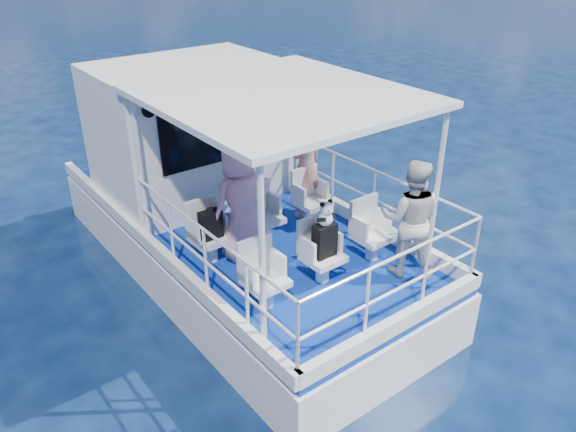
# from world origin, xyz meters

# --- Properties ---
(ground) EXTENTS (2000.00, 2000.00, 0.00)m
(ground) POSITION_xyz_m (0.00, 0.00, 0.00)
(ground) COLOR #061332
(ground) RESTS_ON ground
(hull) EXTENTS (3.00, 7.00, 1.60)m
(hull) POSITION_xyz_m (0.00, 1.00, 0.00)
(hull) COLOR white
(hull) RESTS_ON ground
(deck) EXTENTS (2.90, 6.90, 0.10)m
(deck) POSITION_xyz_m (0.00, 1.00, 0.85)
(deck) COLOR navy
(deck) RESTS_ON hull
(cabin) EXTENTS (2.85, 2.00, 2.20)m
(cabin) POSITION_xyz_m (0.00, 2.30, 2.00)
(cabin) COLOR white
(cabin) RESTS_ON deck
(canopy) EXTENTS (3.00, 3.20, 0.08)m
(canopy) POSITION_xyz_m (0.00, -0.20, 3.14)
(canopy) COLOR white
(canopy) RESTS_ON cabin
(canopy_posts) EXTENTS (2.77, 2.97, 2.20)m
(canopy_posts) POSITION_xyz_m (0.00, -0.25, 2.00)
(canopy_posts) COLOR white
(canopy_posts) RESTS_ON deck
(railings) EXTENTS (2.84, 3.59, 1.00)m
(railings) POSITION_xyz_m (0.00, -0.58, 1.40)
(railings) COLOR white
(railings) RESTS_ON deck
(seat_port_fwd) EXTENTS (0.48, 0.46, 0.38)m
(seat_port_fwd) POSITION_xyz_m (-0.90, 0.20, 1.09)
(seat_port_fwd) COLOR white
(seat_port_fwd) RESTS_ON deck
(seat_center_fwd) EXTENTS (0.48, 0.46, 0.38)m
(seat_center_fwd) POSITION_xyz_m (0.00, 0.20, 1.09)
(seat_center_fwd) COLOR white
(seat_center_fwd) RESTS_ON deck
(seat_stbd_fwd) EXTENTS (0.48, 0.46, 0.38)m
(seat_stbd_fwd) POSITION_xyz_m (0.90, 0.20, 1.09)
(seat_stbd_fwd) COLOR white
(seat_stbd_fwd) RESTS_ON deck
(seat_port_aft) EXTENTS (0.48, 0.46, 0.38)m
(seat_port_aft) POSITION_xyz_m (-0.90, -1.10, 1.09)
(seat_port_aft) COLOR white
(seat_port_aft) RESTS_ON deck
(seat_center_aft) EXTENTS (0.48, 0.46, 0.38)m
(seat_center_aft) POSITION_xyz_m (0.00, -1.10, 1.09)
(seat_center_aft) COLOR white
(seat_center_aft) RESTS_ON deck
(seat_stbd_aft) EXTENTS (0.48, 0.46, 0.38)m
(seat_stbd_aft) POSITION_xyz_m (0.90, -1.10, 1.09)
(seat_stbd_aft) COLOR white
(seat_stbd_aft) RESTS_ON deck
(passenger_port_fwd) EXTENTS (0.65, 0.48, 1.67)m
(passenger_port_fwd) POSITION_xyz_m (-0.49, 0.05, 1.74)
(passenger_port_fwd) COLOR pink
(passenger_port_fwd) RESTS_ON deck
(passenger_stbd_fwd) EXTENTS (0.64, 0.46, 1.65)m
(passenger_stbd_fwd) POSITION_xyz_m (1.00, 0.49, 1.73)
(passenger_stbd_fwd) COLOR tan
(passenger_stbd_fwd) RESTS_ON deck
(passenger_stbd_aft) EXTENTS (0.97, 0.98, 1.60)m
(passenger_stbd_aft) POSITION_xyz_m (1.00, -1.62, 1.70)
(passenger_stbd_aft) COLOR silver
(passenger_stbd_aft) RESTS_ON deck
(backpack_port) EXTENTS (0.30, 0.17, 0.39)m
(backpack_port) POSITION_xyz_m (-0.90, 0.15, 1.47)
(backpack_port) COLOR black
(backpack_port) RESTS_ON seat_port_fwd
(backpack_center) EXTENTS (0.30, 0.17, 0.45)m
(backpack_center) POSITION_xyz_m (0.00, -1.12, 1.50)
(backpack_center) COLOR black
(backpack_center) RESTS_ON seat_center_aft
(compact_camera) EXTENTS (0.09, 0.05, 0.05)m
(compact_camera) POSITION_xyz_m (-0.90, 0.15, 1.70)
(compact_camera) COLOR black
(compact_camera) RESTS_ON backpack_port
(panda) EXTENTS (0.22, 0.18, 0.33)m
(panda) POSITION_xyz_m (-0.00, -1.13, 1.89)
(panda) COLOR silver
(panda) RESTS_ON backpack_center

